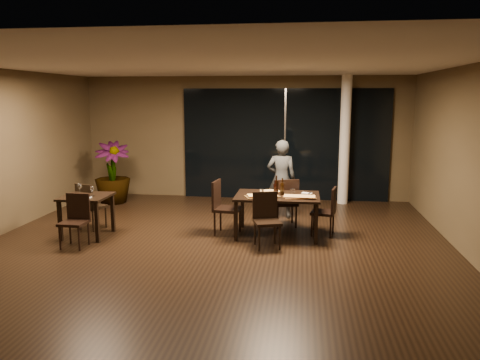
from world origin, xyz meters
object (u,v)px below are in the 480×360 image
chair_main_far (286,200)px  diner (281,179)px  side_table (86,202)px  chair_side_far (89,204)px  main_table (277,199)px  chair_main_near (266,217)px  bottle_a (275,187)px  bottle_c (276,185)px  chair_side_near (76,217)px  chair_main_right (327,209)px  potted_plant (112,173)px  bottle_b (282,186)px  chair_main_left (223,204)px

chair_main_far → diner: diner is taller
side_table → chair_side_far: chair_side_far is taller
main_table → chair_main_near: chair_main_near is taller
chair_main_near → bottle_a: (0.10, 0.67, 0.37)m
bottle_c → chair_side_near: bearing=-160.2°
chair_main_right → chair_side_far: bearing=-75.6°
side_table → potted_plant: size_ratio=0.55×
chair_side_far → bottle_c: size_ratio=2.66×
chair_side_far → bottle_c: bottle_c is taller
main_table → bottle_a: (-0.04, 0.02, 0.21)m
chair_main_near → potted_plant: 4.80m
chair_main_right → bottle_c: size_ratio=2.62×
side_table → chair_main_right: bearing=8.2°
main_table → bottle_a: bearing=151.3°
main_table → potted_plant: potted_plant is taller
bottle_a → bottle_b: bottle_b is taller
main_table → diner: 1.30m
chair_main_far → main_table: bearing=63.2°
potted_plant → bottle_c: size_ratio=4.33×
chair_main_far → potted_plant: size_ratio=0.65×
chair_main_far → bottle_c: bottle_c is taller
chair_main_far → chair_main_right: size_ratio=1.08×
chair_main_near → chair_side_far: chair_main_near is taller
chair_main_far → chair_main_near: size_ratio=1.04×
main_table → chair_main_right: chair_main_right is taller
diner → bottle_c: (-0.04, -1.18, 0.10)m
chair_main_near → bottle_c: size_ratio=2.71×
chair_main_far → potted_plant: (-4.16, 1.58, 0.20)m
chair_main_right → diner: (-0.89, 1.17, 0.32)m
chair_side_far → potted_plant: size_ratio=0.61×
side_table → chair_main_left: (2.40, 0.47, -0.07)m
chair_main_far → bottle_a: bottle_a is taller
bottle_a → bottle_b: (0.13, 0.00, 0.02)m
diner → bottle_a: bearing=87.7°
chair_side_far → side_table: bearing=130.0°
chair_main_near → chair_side_near: (-3.18, -0.42, -0.02)m
side_table → diner: bearing=27.8°
chair_main_far → chair_main_left: chair_main_left is taller
main_table → potted_plant: bearing=151.7°
bottle_a → chair_main_left: bearing=-176.9°
chair_main_left → chair_side_near: (-2.33, -1.04, -0.06)m
side_table → chair_main_left: bearing=11.1°
potted_plant → diner: bearing=-12.2°
chair_main_right → bottle_b: bearing=-71.8°
chair_main_right → chair_main_far: bearing=-109.9°
chair_side_far → chair_side_near: size_ratio=1.01×
main_table → diner: bearing=89.6°
chair_main_right → chair_side_far: size_ratio=0.99×
bottle_a → chair_main_right: bearing=6.0°
chair_side_near → chair_main_far: bearing=26.6°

